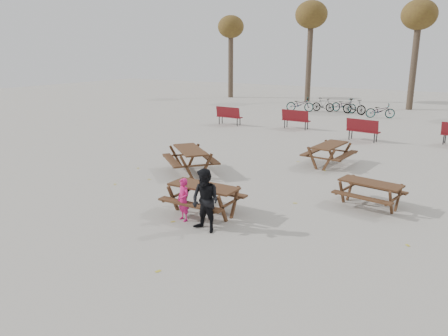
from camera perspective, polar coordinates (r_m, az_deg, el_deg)
The scene contains 14 objects.
ground at distance 11.34m, azimuth -2.65°, elevation -6.02°, with size 80.00×80.00×0.00m, color gray.
main_picnic_table at distance 11.14m, azimuth -2.69°, elevation -3.20°, with size 1.80×1.45×0.78m.
food_tray at distance 10.83m, azimuth -2.55°, elevation -2.60°, with size 0.18×0.11×0.04m, color white.
bread_roll at distance 10.82m, azimuth -2.55°, elevation -2.39°, with size 0.14×0.06×0.05m, color tan.
soda_bottle at distance 10.93m, azimuth -2.32°, elevation -2.14°, with size 0.07×0.07×0.17m.
child at distance 10.80m, azimuth -5.33°, elevation -4.13°, with size 0.39×0.26×1.08m, color #CA1966.
adult at distance 10.06m, azimuth -2.46°, elevation -4.30°, with size 0.73×0.57×1.50m, color black.
picnic_table_east at distance 12.36m, azimuth 18.49°, elevation -3.29°, with size 1.61×1.30×0.69m, color #351C13, non-canonical shape.
picnic_table_north at distance 14.99m, azimuth -4.42°, elevation 0.94°, with size 1.94×1.57×0.84m, color #351C13, non-canonical shape.
picnic_table_far at distance 16.35m, azimuth 13.57°, elevation 1.67°, with size 1.83×1.48×0.79m, color #351C13, non-canonical shape.
park_bench_row at distance 22.51m, azimuth 13.56°, elevation 5.61°, with size 13.07×1.96×1.03m.
bicycle_row at distance 30.21m, azimuth 14.75°, elevation 7.82°, with size 7.27×2.49×1.00m.
tree_row at distance 34.33m, azimuth 24.10°, elevation 17.44°, with size 32.17×3.52×8.26m.
fallen_leaves at distance 13.15m, azimuth 5.29°, elevation -3.03°, with size 11.00×11.00×0.01m, color gold, non-canonical shape.
Camera 1 is at (5.96, -8.74, 4.10)m, focal length 35.00 mm.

